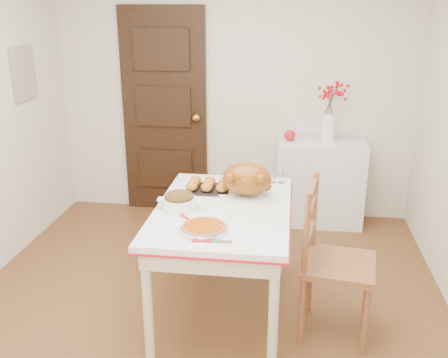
# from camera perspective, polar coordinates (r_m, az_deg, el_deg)

# --- Properties ---
(floor) EXTENTS (3.50, 4.00, 0.00)m
(floor) POSITION_cam_1_polar(r_m,az_deg,el_deg) (3.65, -2.74, -15.47)
(floor) COLOR brown
(floor) RESTS_ON ground
(wall_back) EXTENTS (3.50, 0.00, 2.50)m
(wall_back) POSITION_cam_1_polar(r_m,az_deg,el_deg) (5.05, 1.15, 9.76)
(wall_back) COLOR beige
(wall_back) RESTS_ON ground
(door_back) EXTENTS (0.85, 0.06, 2.06)m
(door_back) POSITION_cam_1_polar(r_m,az_deg,el_deg) (5.19, -6.67, 7.42)
(door_back) COLOR black
(door_back) RESTS_ON ground
(photo_board) EXTENTS (0.03, 0.35, 0.45)m
(photo_board) POSITION_cam_1_polar(r_m,az_deg,el_deg) (4.78, -21.52, 10.96)
(photo_board) COLOR #B8A98D
(photo_board) RESTS_ON ground
(sideboard) EXTENTS (0.83, 0.37, 0.83)m
(sideboard) POSITION_cam_1_polar(r_m,az_deg,el_deg) (5.02, 10.69, -0.48)
(sideboard) COLOR silver
(sideboard) RESTS_ON floor
(kitchen_table) EXTENTS (0.90, 1.32, 0.79)m
(kitchen_table) POSITION_cam_1_polar(r_m,az_deg,el_deg) (3.55, -0.11, -9.07)
(kitchen_table) COLOR white
(kitchen_table) RESTS_ON floor
(chair_oak) EXTENTS (0.52, 0.52, 1.03)m
(chair_oak) POSITION_cam_1_polar(r_m,az_deg,el_deg) (3.37, 12.74, -8.97)
(chair_oak) COLOR brown
(chair_oak) RESTS_ON floor
(berry_vase) EXTENTS (0.29, 0.29, 0.55)m
(berry_vase) POSITION_cam_1_polar(r_m,az_deg,el_deg) (4.84, 11.74, 7.23)
(berry_vase) COLOR white
(berry_vase) RESTS_ON sideboard
(apple) EXTENTS (0.11, 0.11, 0.11)m
(apple) POSITION_cam_1_polar(r_m,az_deg,el_deg) (4.88, 7.40, 4.87)
(apple) COLOR red
(apple) RESTS_ON sideboard
(turkey_platter) EXTENTS (0.45, 0.38, 0.25)m
(turkey_platter) POSITION_cam_1_polar(r_m,az_deg,el_deg) (3.50, 2.59, -0.18)
(turkey_platter) COLOR #8E5011
(turkey_platter) RESTS_ON kitchen_table
(pumpkin_pie) EXTENTS (0.30, 0.30, 0.06)m
(pumpkin_pie) POSITION_cam_1_polar(r_m,az_deg,el_deg) (3.02, -2.25, -5.43)
(pumpkin_pie) COLOR #A04107
(pumpkin_pie) RESTS_ON kitchen_table
(stuffing_dish) EXTENTS (0.30, 0.24, 0.11)m
(stuffing_dish) POSITION_cam_1_polar(r_m,az_deg,el_deg) (3.35, -5.04, -2.41)
(stuffing_dish) COLOR brown
(stuffing_dish) RESTS_ON kitchen_table
(rolls_tray) EXTENTS (0.32, 0.25, 0.08)m
(rolls_tray) POSITION_cam_1_polar(r_m,az_deg,el_deg) (3.66, -1.75, -0.68)
(rolls_tray) COLOR #B46A1D
(rolls_tray) RESTS_ON kitchen_table
(pie_server) EXTENTS (0.23, 0.07, 0.01)m
(pie_server) POSITION_cam_1_polar(r_m,az_deg,el_deg) (2.90, -1.36, -6.99)
(pie_server) COLOR silver
(pie_server) RESTS_ON kitchen_table
(carving_knife) EXTENTS (0.19, 0.19, 0.01)m
(carving_knife) POSITION_cam_1_polar(r_m,az_deg,el_deg) (3.17, -3.78, -4.65)
(carving_knife) COLOR silver
(carving_knife) RESTS_ON kitchen_table
(drinking_glass) EXTENTS (0.08, 0.08, 0.12)m
(drinking_glass) POSITION_cam_1_polar(r_m,az_deg,el_deg) (3.81, 2.42, 0.42)
(drinking_glass) COLOR white
(drinking_glass) RESTS_ON kitchen_table
(shaker_pair) EXTENTS (0.10, 0.06, 0.09)m
(shaker_pair) POSITION_cam_1_polar(r_m,az_deg,el_deg) (3.83, 5.98, 0.24)
(shaker_pair) COLOR white
(shaker_pair) RESTS_ON kitchen_table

